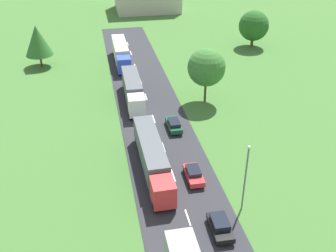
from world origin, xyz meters
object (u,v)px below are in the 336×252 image
(truck_fourth, at_px, (121,53))
(car_third, at_px, (220,226))
(tree_elm, at_px, (38,40))
(truck_second, at_px, (152,156))
(tree_pine, at_px, (254,26))
(truck_third, at_px, (133,89))
(tree_maple, at_px, (206,67))
(lamppost_second, at_px, (246,175))
(car_fifth, at_px, (174,124))
(car_fourth, at_px, (194,174))

(truck_fourth, bearing_deg, car_third, -83.85)
(tree_elm, bearing_deg, truck_second, -67.38)
(truck_second, xyz_separation_m, tree_pine, (28.62, 40.11, 2.50))
(truck_third, relative_size, tree_maple, 1.45)
(car_third, relative_size, lamppost_second, 0.50)
(truck_fourth, height_order, car_third, truck_fourth)
(truck_third, bearing_deg, car_fifth, -65.41)
(car_fourth, relative_size, car_fifth, 0.94)
(truck_second, distance_m, truck_third, 18.86)
(car_fifth, height_order, tree_elm, tree_elm)
(truck_second, xyz_separation_m, car_fifth, (4.53, 8.95, -1.29))
(car_fourth, relative_size, lamppost_second, 0.50)
(car_fourth, height_order, tree_maple, tree_maple)
(car_third, height_order, car_fourth, car_third)
(truck_second, relative_size, lamppost_second, 1.88)
(truck_fourth, relative_size, tree_pine, 1.74)
(car_third, bearing_deg, tree_pine, 65.16)
(tree_pine, bearing_deg, lamppost_second, -112.84)
(truck_third, bearing_deg, truck_second, -90.00)
(car_fifth, bearing_deg, tree_pine, 52.29)
(truck_third, height_order, tree_maple, tree_maple)
(truck_second, bearing_deg, car_fourth, -31.43)
(truck_third, relative_size, lamppost_second, 1.60)
(truck_second, relative_size, truck_third, 1.18)
(car_fourth, bearing_deg, truck_third, 101.50)
(car_third, height_order, tree_maple, tree_maple)
(truck_second, xyz_separation_m, truck_fourth, (-0.25, 35.92, 0.09))
(car_fourth, height_order, tree_elm, tree_elm)
(car_third, xyz_separation_m, lamppost_second, (3.32, 2.80, 3.65))
(car_fifth, distance_m, lamppost_second, 18.16)
(tree_maple, bearing_deg, tree_elm, 142.13)
(car_fifth, distance_m, tree_maple, 11.29)
(truck_fourth, height_order, tree_pine, tree_pine)
(car_fourth, bearing_deg, tree_maple, 70.33)
(car_fourth, xyz_separation_m, car_fifth, (0.15, 11.63, 0.01))
(truck_fourth, distance_m, tree_elm, 15.65)
(truck_fourth, height_order, car_fourth, truck_fourth)
(car_third, bearing_deg, lamppost_second, 40.14)
(car_third, height_order, tree_elm, tree_elm)
(car_fourth, bearing_deg, truck_fourth, 96.84)
(car_fourth, height_order, car_fifth, car_fifth)
(truck_fourth, height_order, car_fifth, truck_fourth)
(car_fifth, distance_m, tree_elm, 35.02)
(truck_second, bearing_deg, truck_third, 90.00)
(car_third, xyz_separation_m, car_fifth, (-0.31, 20.22, -0.01))
(truck_second, relative_size, tree_elm, 1.88)
(car_fourth, xyz_separation_m, lamppost_second, (3.78, -5.78, 3.66))
(car_third, xyz_separation_m, car_fourth, (-0.45, 8.58, -0.02))
(tree_elm, bearing_deg, car_fifth, -54.70)
(truck_third, xyz_separation_m, tree_pine, (28.62, 21.25, 2.44))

